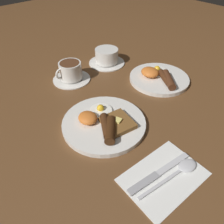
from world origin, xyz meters
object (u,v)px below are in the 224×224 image
breakfast_plate_far (159,77)px  teacup_far (107,57)px  spoon (182,169)px  knife (157,175)px  breakfast_plate_near (104,123)px  teacup_near (71,73)px

breakfast_plate_far → teacup_far: bearing=-166.7°
spoon → knife: bearing=159.0°
breakfast_plate_near → breakfast_plate_far: 0.33m
breakfast_plate_far → knife: breakfast_plate_far is taller
breakfast_plate_far → spoon: (0.30, -0.29, -0.01)m
teacup_far → breakfast_plate_near: bearing=-42.1°
breakfast_plate_near → teacup_near: (-0.28, 0.07, 0.02)m
breakfast_plate_near → breakfast_plate_far: breakfast_plate_far is taller
breakfast_plate_near → breakfast_plate_far: size_ratio=1.10×
knife → breakfast_plate_far: bearing=45.7°
knife → breakfast_plate_near: bearing=92.2°
breakfast_plate_far → knife: bearing=-51.9°
breakfast_plate_near → teacup_near: 0.29m
breakfast_plate_near → knife: (0.22, -0.02, -0.01)m
breakfast_plate_near → knife: size_ratio=1.32×
teacup_far → knife: bearing=-29.2°
breakfast_plate_near → breakfast_plate_far: (-0.05, 0.32, 0.00)m
spoon → breakfast_plate_near: bearing=106.9°
knife → spoon: spoon is taller
breakfast_plate_near → teacup_near: teacup_near is taller
breakfast_plate_far → teacup_far: 0.25m
breakfast_plate_near → teacup_far: (-0.29, 0.27, 0.02)m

